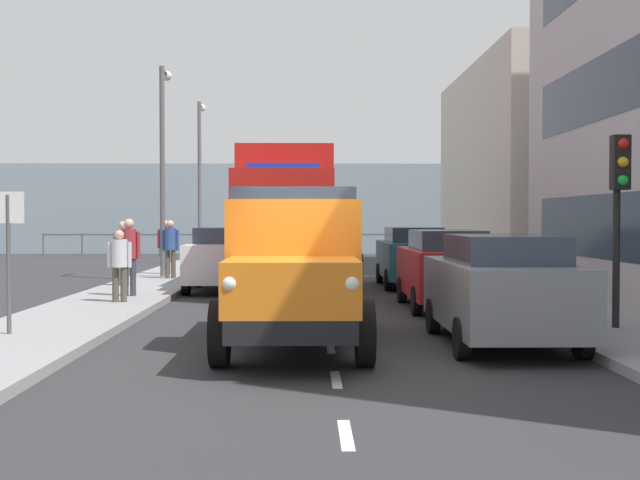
# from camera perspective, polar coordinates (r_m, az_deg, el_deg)

# --- Properties ---
(ground_plane) EXTENTS (80.00, 80.00, 0.00)m
(ground_plane) POSITION_cam_1_polar(r_m,az_deg,el_deg) (22.17, 0.07, -3.64)
(ground_plane) COLOR #2D2D30
(sidewalk_left) EXTENTS (2.38, 44.44, 0.15)m
(sidewalk_left) POSITION_cam_1_polar(r_m,az_deg,el_deg) (22.75, 12.25, -3.35)
(sidewalk_left) COLOR gray
(sidewalk_left) RESTS_ON ground_plane
(sidewalk_right) EXTENTS (2.38, 44.44, 0.15)m
(sidewalk_right) POSITION_cam_1_polar(r_m,az_deg,el_deg) (22.60, -12.20, -3.38)
(sidewalk_right) COLOR gray
(sidewalk_right) RESTS_ON ground_plane
(road_centreline_markings) EXTENTS (0.12, 39.85, 0.01)m
(road_centreline_markings) POSITION_cam_1_polar(r_m,az_deg,el_deg) (21.47, 0.09, -3.79)
(road_centreline_markings) COLOR silver
(road_centreline_markings) RESTS_ON ground_plane
(building_far_block) EXTENTS (7.94, 13.84, 7.91)m
(building_far_block) POSITION_cam_1_polar(r_m,az_deg,el_deg) (34.80, 16.45, 4.69)
(building_far_block) COLOR beige
(building_far_block) RESTS_ON ground_plane
(sea_horizon) EXTENTS (80.00, 0.80, 5.00)m
(sea_horizon) POSITION_cam_1_polar(r_m,az_deg,el_deg) (47.30, -0.42, 2.13)
(sea_horizon) COLOR #84939E
(sea_horizon) RESTS_ON ground_plane
(seawall_railing) EXTENTS (28.08, 0.08, 1.20)m
(seawall_railing) POSITION_cam_1_polar(r_m,az_deg,el_deg) (43.71, -0.38, 0.10)
(seawall_railing) COLOR #4C5156
(seawall_railing) RESTS_ON ground_plane
(truck_vintage_orange) EXTENTS (2.17, 5.64, 2.43)m
(truck_vintage_orange) POSITION_cam_1_polar(r_m,az_deg,el_deg) (12.51, -1.77, -2.20)
(truck_vintage_orange) COLOR black
(truck_vintage_orange) RESTS_ON ground_plane
(lorry_cargo_red) EXTENTS (2.58, 8.20, 3.87)m
(lorry_cargo_red) POSITION_cam_1_polar(r_m,az_deg,el_deg) (23.14, -2.30, 1.72)
(lorry_cargo_red) COLOR red
(lorry_cargo_red) RESTS_ON ground_plane
(car_grey_kerbside_near) EXTENTS (1.88, 4.35, 1.72)m
(car_grey_kerbside_near) POSITION_cam_1_polar(r_m,az_deg,el_deg) (13.41, 12.12, -3.19)
(car_grey_kerbside_near) COLOR slate
(car_grey_kerbside_near) RESTS_ON ground_plane
(car_red_kerbside_1) EXTENTS (1.77, 4.23, 1.72)m
(car_red_kerbside_1) POSITION_cam_1_polar(r_m,az_deg,el_deg) (18.60, 8.46, -1.88)
(car_red_kerbside_1) COLOR #B21E1E
(car_red_kerbside_1) RESTS_ON ground_plane
(car_teal_kerbside_2) EXTENTS (1.82, 4.43, 1.72)m
(car_teal_kerbside_2) POSITION_cam_1_polar(r_m,az_deg,el_deg) (24.36, 6.24, -1.07)
(car_teal_kerbside_2) COLOR #1E6670
(car_teal_kerbside_2) RESTS_ON ground_plane
(car_white_oppositeside_0) EXTENTS (1.81, 4.02, 1.72)m
(car_white_oppositeside_0) POSITION_cam_1_polar(r_m,az_deg,el_deg) (23.07, -6.58, -1.22)
(car_white_oppositeside_0) COLOR white
(car_white_oppositeside_0) RESTS_ON ground_plane
(pedestrian_with_bag) EXTENTS (0.53, 0.34, 1.57)m
(pedestrian_with_bag) POSITION_cam_1_polar(r_m,az_deg,el_deg) (18.92, -13.39, -1.32)
(pedestrian_with_bag) COLOR #4C473D
(pedestrian_with_bag) RESTS_ON sidewalk_right
(pedestrian_strolling) EXTENTS (0.53, 0.34, 1.82)m
(pedestrian_strolling) POSITION_cam_1_polar(r_m,az_deg,el_deg) (20.33, -12.77, -0.68)
(pedestrian_strolling) COLOR #383342
(pedestrian_strolling) RESTS_ON sidewalk_right
(pedestrian_by_lamp) EXTENTS (0.53, 0.34, 1.74)m
(pedestrian_by_lamp) POSITION_cam_1_polar(r_m,az_deg,el_deg) (23.49, -13.17, -0.50)
(pedestrian_by_lamp) COLOR #4C473D
(pedestrian_by_lamp) RESTS_ON sidewalk_right
(pedestrian_near_railing) EXTENTS (0.53, 0.34, 1.76)m
(pedestrian_near_railing) POSITION_cam_1_polar(r_m,az_deg,el_deg) (26.00, -10.07, -0.27)
(pedestrian_near_railing) COLOR #4C473D
(pedestrian_near_railing) RESTS_ON sidewalk_right
(pedestrian_couple_a) EXTENTS (0.53, 0.34, 1.75)m
(pedestrian_couple_a) POSITION_cam_1_polar(r_m,az_deg,el_deg) (28.11, -10.39, -0.16)
(pedestrian_couple_a) COLOR #4C473D
(pedestrian_couple_a) RESTS_ON sidewalk_right
(traffic_light_near) EXTENTS (0.28, 0.41, 3.20)m
(traffic_light_near) POSITION_cam_1_polar(r_m,az_deg,el_deg) (14.83, 19.55, 3.30)
(traffic_light_near) COLOR black
(traffic_light_near) RESTS_ON sidewalk_left
(lamp_post_promenade) EXTENTS (0.32, 1.14, 6.56)m
(lamp_post_promenade) POSITION_cam_1_polar(r_m,az_deg,el_deg) (27.02, -10.55, 5.86)
(lamp_post_promenade) COLOR #59595B
(lamp_post_promenade) RESTS_ON sidewalk_right
(lamp_post_far) EXTENTS (0.32, 1.14, 6.82)m
(lamp_post_far) POSITION_cam_1_polar(r_m,az_deg,el_deg) (36.81, -8.11, 4.92)
(lamp_post_far) COLOR #59595B
(lamp_post_far) RESTS_ON sidewalk_right
(street_sign) EXTENTS (0.50, 0.07, 2.25)m
(street_sign) POSITION_cam_1_polar(r_m,az_deg,el_deg) (14.19, -20.30, 0.19)
(street_sign) COLOR #4C4C4C
(street_sign) RESTS_ON sidewalk_right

